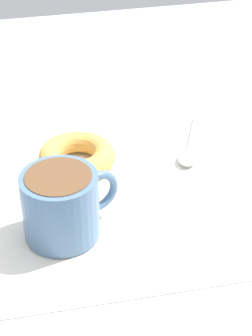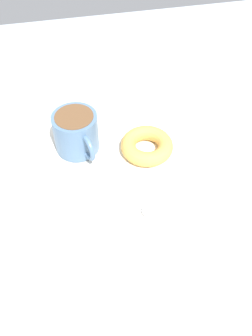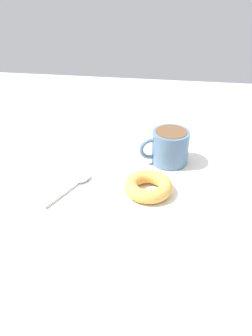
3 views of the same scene
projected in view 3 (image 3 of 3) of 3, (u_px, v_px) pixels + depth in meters
ground_plane at (114, 179)px, 77.83cm from camera, size 120.00×120.00×2.00cm
napkin at (126, 177)px, 76.58cm from camera, size 35.90×35.90×0.30cm
coffee_cup at (169, 146)px, 79.41cm from camera, size 7.81×10.45×7.26cm
donut at (148, 186)px, 71.20cm from camera, size 9.31×9.31×2.66cm
spoon at (77, 182)px, 73.95cm from camera, size 12.29×6.87×0.90cm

